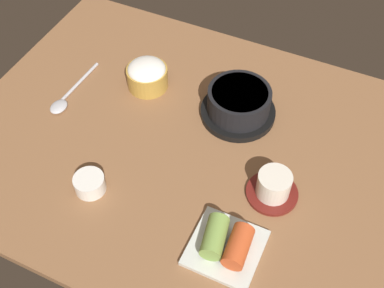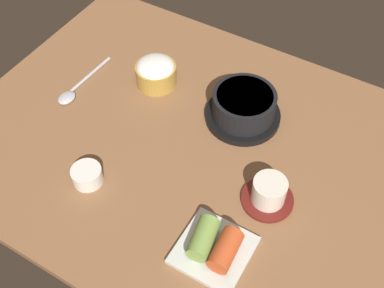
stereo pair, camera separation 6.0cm
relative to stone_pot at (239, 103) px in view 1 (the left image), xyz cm
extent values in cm
cube|color=brown|center=(-6.74, -12.47, -4.59)|extent=(100.00, 76.00, 2.00)
cylinder|color=black|center=(0.00, 0.00, -2.81)|extent=(17.01, 17.01, 1.56)
cylinder|color=black|center=(0.00, 0.00, 0.84)|extent=(14.08, 14.08, 5.74)
cylinder|color=#D15619|center=(0.00, 0.00, 3.41)|extent=(12.39, 12.39, 0.60)
cylinder|color=#B78C38|center=(-23.00, -0.28, -1.02)|extent=(9.70, 9.70, 5.15)
ellipsoid|color=white|center=(-23.00, -0.28, 1.56)|extent=(8.92, 8.92, 3.40)
cylinder|color=maroon|center=(14.15, -17.23, -3.19)|extent=(10.47, 10.47, 0.80)
cylinder|color=silver|center=(14.15, -17.23, -0.15)|extent=(6.71, 6.71, 5.29)
cylinder|color=#C6D18C|center=(14.15, -17.23, 2.20)|extent=(5.70, 5.70, 0.40)
cube|color=silver|center=(10.36, -32.25, -3.09)|extent=(13.01, 13.01, 1.00)
cylinder|color=#7A9E47|center=(8.08, -32.25, -0.56)|extent=(5.36, 8.40, 4.06)
cylinder|color=#C64C23|center=(12.64, -32.25, -0.56)|extent=(4.55, 8.05, 4.06)
cylinder|color=white|center=(-19.38, -31.38, -1.83)|extent=(6.24, 6.24, 3.53)
cylinder|color=brown|center=(-19.38, -31.38, -0.36)|extent=(5.11, 5.11, 0.50)
cylinder|color=#B7B7BC|center=(-38.39, -7.52, -3.19)|extent=(1.67, 16.50, 0.80)
ellipsoid|color=#B7B7BC|center=(-37.96, -15.75, -2.87)|extent=(3.60, 4.68, 1.26)
camera|label=1|loc=(21.78, -71.42, 77.55)|focal=44.89mm
camera|label=2|loc=(27.13, -68.60, 77.55)|focal=44.89mm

